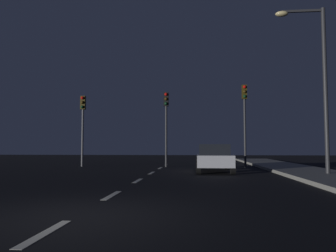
# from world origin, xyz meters

# --- Properties ---
(ground_plane) EXTENTS (80.00, 80.00, 0.00)m
(ground_plane) POSITION_xyz_m (0.00, 7.00, 0.00)
(ground_plane) COLOR black
(lane_stripe_nearest) EXTENTS (0.16, 1.60, 0.01)m
(lane_stripe_nearest) POSITION_xyz_m (0.00, -1.20, 0.00)
(lane_stripe_nearest) COLOR silver
(lane_stripe_nearest) RESTS_ON ground_plane
(lane_stripe_second) EXTENTS (0.16, 1.60, 0.01)m
(lane_stripe_second) POSITION_xyz_m (0.00, 2.60, 0.00)
(lane_stripe_second) COLOR silver
(lane_stripe_second) RESTS_ON ground_plane
(lane_stripe_third) EXTENTS (0.16, 1.60, 0.01)m
(lane_stripe_third) POSITION_xyz_m (0.00, 6.40, 0.00)
(lane_stripe_third) COLOR silver
(lane_stripe_third) RESTS_ON ground_plane
(lane_stripe_fourth) EXTENTS (0.16, 1.60, 0.01)m
(lane_stripe_fourth) POSITION_xyz_m (0.00, 10.20, 0.00)
(lane_stripe_fourth) COLOR silver
(lane_stripe_fourth) RESTS_ON ground_plane
(lane_stripe_fifth) EXTENTS (0.16, 1.60, 0.01)m
(lane_stripe_fifth) POSITION_xyz_m (0.00, 14.00, 0.00)
(lane_stripe_fifth) COLOR silver
(lane_stripe_fifth) RESTS_ON ground_plane
(lane_stripe_sixth) EXTENTS (0.16, 1.60, 0.01)m
(lane_stripe_sixth) POSITION_xyz_m (0.00, 17.80, 0.00)
(lane_stripe_sixth) COLOR silver
(lane_stripe_sixth) RESTS_ON ground_plane
(traffic_signal_left) EXTENTS (0.32, 0.38, 4.66)m
(traffic_signal_left) POSITION_xyz_m (-5.29, 15.07, 3.28)
(traffic_signal_left) COLOR #4C4C51
(traffic_signal_left) RESTS_ON ground_plane
(traffic_signal_center) EXTENTS (0.32, 0.38, 4.82)m
(traffic_signal_center) POSITION_xyz_m (0.26, 15.08, 3.38)
(traffic_signal_center) COLOR #2D2D30
(traffic_signal_center) RESTS_ON ground_plane
(traffic_signal_right) EXTENTS (0.32, 0.38, 5.22)m
(traffic_signal_right) POSITION_xyz_m (5.25, 15.08, 3.64)
(traffic_signal_right) COLOR #2D2D30
(traffic_signal_right) RESTS_ON ground_plane
(car_stopped_ahead) EXTENTS (1.82, 4.52, 1.41)m
(car_stopped_ahead) POSITION_xyz_m (3.09, 11.23, 0.72)
(car_stopped_ahead) COLOR silver
(car_stopped_ahead) RESTS_ON ground_plane
(street_lamp_right) EXTENTS (2.14, 0.36, 7.39)m
(street_lamp_right) POSITION_xyz_m (7.47, 8.69, 4.46)
(street_lamp_right) COLOR #2D2D30
(street_lamp_right) RESTS_ON ground_plane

